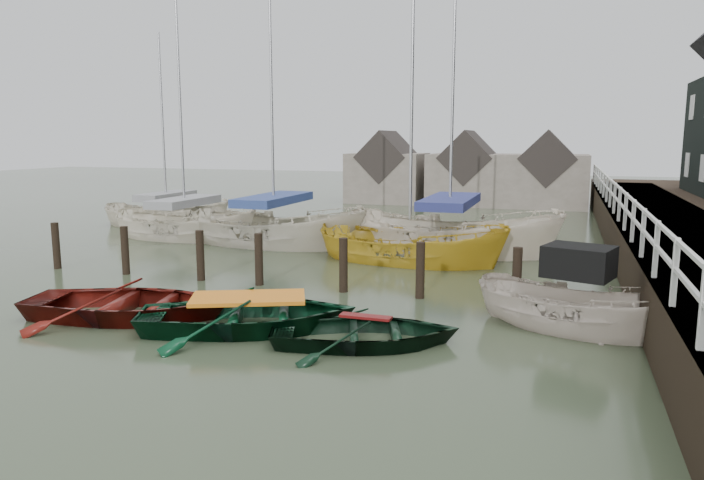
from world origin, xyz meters
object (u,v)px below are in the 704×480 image
(sailboat_c, at_px, (409,261))
(rowboat_dkgreen, at_px, (366,344))
(sailboat_d, at_px, (449,250))
(rowboat_red, at_px, (130,318))
(sailboat_e, at_px, (167,224))
(rowboat_green, at_px, (249,329))
(motorboat, at_px, (575,326))
(sailboat_b, at_px, (274,243))
(sailboat_a, at_px, (186,237))

(sailboat_c, bearing_deg, rowboat_dkgreen, -164.88)
(rowboat_dkgreen, bearing_deg, sailboat_d, -18.39)
(rowboat_red, relative_size, sailboat_e, 0.47)
(rowboat_green, height_order, sailboat_e, sailboat_e)
(rowboat_green, height_order, motorboat, motorboat)
(motorboat, distance_m, sailboat_c, 7.80)
(sailboat_e, bearing_deg, motorboat, -133.26)
(sailboat_c, xyz_separation_m, sailboat_e, (-12.33, 4.65, 0.05))
(motorboat, height_order, sailboat_c, sailboat_c)
(rowboat_dkgreen, distance_m, sailboat_b, 11.89)
(sailboat_e, bearing_deg, sailboat_b, -125.70)
(sailboat_a, bearing_deg, sailboat_d, -86.48)
(sailboat_d, relative_size, sailboat_e, 1.21)
(rowboat_red, relative_size, sailboat_b, 0.40)
(rowboat_green, distance_m, sailboat_e, 16.79)
(sailboat_b, bearing_deg, rowboat_green, -152.55)
(sailboat_a, xyz_separation_m, sailboat_d, (10.36, 0.38, -0.01))
(rowboat_red, relative_size, rowboat_green, 1.02)
(sailboat_b, relative_size, sailboat_d, 0.97)
(sailboat_c, bearing_deg, motorboat, -133.39)
(rowboat_green, height_order, sailboat_b, sailboat_b)
(rowboat_dkgreen, distance_m, sailboat_c, 8.34)
(rowboat_green, height_order, sailboat_a, sailboat_a)
(rowboat_red, distance_m, sailboat_d, 11.61)
(sailboat_a, bearing_deg, sailboat_e, 46.29)
(rowboat_green, xyz_separation_m, sailboat_d, (2.33, 10.29, 0.06))
(sailboat_a, relative_size, sailboat_b, 1.07)
(rowboat_green, xyz_separation_m, sailboat_a, (-8.03, 9.91, 0.07))
(rowboat_red, height_order, rowboat_green, rowboat_red)
(motorboat, bearing_deg, sailboat_c, 57.23)
(rowboat_dkgreen, xyz_separation_m, sailboat_b, (-6.65, 9.86, 0.06))
(rowboat_dkgreen, relative_size, sailboat_c, 0.36)
(rowboat_green, distance_m, sailboat_b, 10.55)
(rowboat_red, height_order, motorboat, motorboat)
(rowboat_dkgreen, xyz_separation_m, motorboat, (3.81, 2.22, 0.10))
(rowboat_dkgreen, xyz_separation_m, sailboat_c, (-1.12, 8.26, 0.01))
(motorboat, height_order, sailboat_e, sailboat_e)
(sailboat_a, distance_m, sailboat_c, 9.64)
(sailboat_a, height_order, sailboat_c, sailboat_a)
(rowboat_red, bearing_deg, sailboat_d, -39.83)
(motorboat, height_order, sailboat_a, sailboat_a)
(sailboat_e, bearing_deg, rowboat_green, -151.05)
(rowboat_green, bearing_deg, rowboat_red, 67.59)
(motorboat, relative_size, sailboat_d, 0.40)
(sailboat_d, xyz_separation_m, sailboat_e, (-13.22, 2.49, 0.00))
(rowboat_green, bearing_deg, sailboat_d, -36.81)
(sailboat_c, bearing_deg, sailboat_d, -15.01)
(rowboat_dkgreen, bearing_deg, sailboat_c, -11.94)
(rowboat_green, bearing_deg, motorboat, -95.94)
(rowboat_dkgreen, relative_size, sailboat_e, 0.38)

